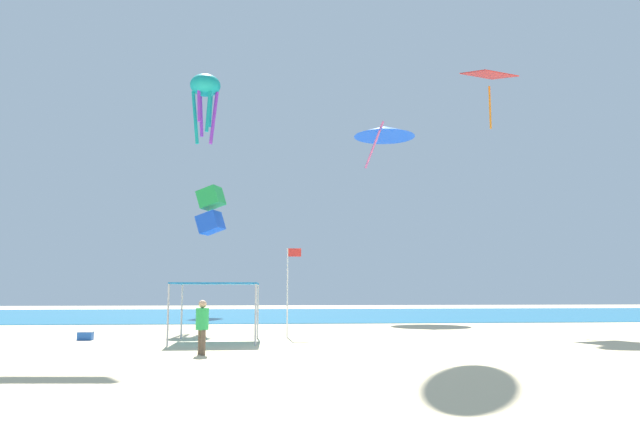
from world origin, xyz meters
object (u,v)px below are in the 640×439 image
at_px(banner_flag, 289,284).
at_px(person_near_tent, 202,323).
at_px(kite_octopus_teal, 205,89).
at_px(canopy_tent, 217,285).
at_px(kite_box_green, 211,210).
at_px(kite_diamond_red, 489,78).
at_px(kite_delta_blue, 384,132).
at_px(cooler_box, 85,336).

bearing_deg(banner_flag, person_near_tent, -114.65).
bearing_deg(banner_flag, kite_octopus_teal, 117.90).
bearing_deg(canopy_tent, banner_flag, 32.43).
relative_size(kite_box_green, kite_octopus_teal, 0.89).
height_order(kite_box_green, kite_diamond_red, kite_diamond_red).
bearing_deg(person_near_tent, banner_flag, -47.99).
xyz_separation_m(person_near_tent, kite_octopus_teal, (-1.96, 15.35, 12.93)).
height_order(banner_flag, kite_octopus_teal, kite_octopus_teal).
height_order(canopy_tent, kite_diamond_red, kite_diamond_red).
xyz_separation_m(canopy_tent, kite_box_green, (-2.66, 21.83, 5.90)).
height_order(person_near_tent, kite_delta_blue, kite_delta_blue).
bearing_deg(kite_diamond_red, canopy_tent, 10.38).
xyz_separation_m(banner_flag, kite_box_green, (-5.51, 20.01, 5.81)).
bearing_deg(cooler_box, kite_delta_blue, 45.64).
distance_m(kite_delta_blue, kite_octopus_teal, 13.39).
bearing_deg(banner_flag, kite_diamond_red, 27.56).
bearing_deg(kite_diamond_red, kite_box_green, -57.88).
relative_size(kite_delta_blue, kite_box_green, 1.59).
height_order(canopy_tent, cooler_box, canopy_tent).
bearing_deg(kite_box_green, canopy_tent, -153.89).
distance_m(canopy_tent, banner_flag, 3.38).
distance_m(banner_flag, kite_box_green, 21.56).
xyz_separation_m(canopy_tent, banner_flag, (2.85, 1.81, 0.09)).
distance_m(canopy_tent, cooler_box, 5.75).
bearing_deg(kite_octopus_teal, banner_flag, -122.03).
bearing_deg(canopy_tent, kite_box_green, 96.94).
distance_m(banner_flag, kite_octopus_teal, 15.57).
xyz_separation_m(person_near_tent, cooler_box, (-5.25, 5.66, -0.81)).
bearing_deg(cooler_box, kite_octopus_teal, 71.28).
bearing_deg(cooler_box, kite_diamond_red, 18.52).
bearing_deg(cooler_box, kite_box_green, 82.80).
xyz_separation_m(kite_delta_blue, kite_box_green, (-12.67, 4.97, -5.15)).
relative_size(person_near_tent, kite_octopus_teal, 0.40).
distance_m(canopy_tent, kite_delta_blue, 22.51).
xyz_separation_m(cooler_box, kite_octopus_teal, (3.29, 9.70, 13.74)).
bearing_deg(kite_octopus_teal, cooler_box, -168.65).
height_order(canopy_tent, kite_delta_blue, kite_delta_blue).
bearing_deg(kite_delta_blue, canopy_tent, -177.64).
distance_m(person_near_tent, kite_octopus_teal, 20.17).
bearing_deg(kite_octopus_teal, kite_box_green, 33.68).
distance_m(kite_delta_blue, kite_diamond_red, 10.05).
height_order(kite_octopus_teal, kite_diamond_red, kite_octopus_teal).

